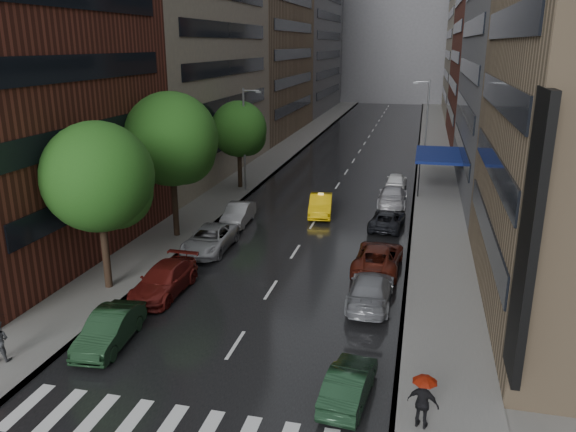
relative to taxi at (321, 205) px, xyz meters
The scene contains 17 objects.
ground 24.37m from the taxi, 90.31° to the right, with size 220.00×220.00×0.00m, color gray.
road 25.65m from the taxi, 90.29° to the left, with size 14.00×140.00×0.01m, color black.
sidewalk_left 27.23m from the taxi, 109.60° to the left, with size 4.00×140.00×0.15m, color gray.
sidewalk_right 27.14m from the taxi, 70.92° to the left, with size 4.00×140.00×0.15m, color gray.
buildings_left 40.56m from the taxi, 113.73° to the left, with size 8.00×108.00×38.00m.
buildings_right 38.33m from the taxi, 65.31° to the left, with size 8.05×109.10×36.00m.
building_far 94.86m from the taxi, 90.08° to the left, with size 40.00×14.00×32.00m, color slate.
tree_near 19.27m from the taxi, 118.20° to the right, with size 5.72×5.72×9.12m.
tree_mid 12.93m from the taxi, 139.59° to the right, with size 6.21×6.21×9.90m.
tree_far 11.90m from the taxi, 142.92° to the left, with size 5.01×5.01×7.98m.
taxi is the anchor object (origin of this frame).
parked_cars_left 13.69m from the taxi, 113.83° to the right, with size 2.62×22.69×1.54m.
parked_cars_right 7.56m from the taxi, 45.84° to the right, with size 2.81×37.24×1.61m.
ped_red_umbrella 25.58m from the taxi, 71.90° to the right, with size 1.18×0.82×2.01m.
street_lamp_left 10.50m from the taxi, 144.32° to the left, with size 1.74×0.22×9.00m.
street_lamp_right 22.37m from the taxi, 69.81° to the left, with size 1.74×0.22×9.00m.
awning 14.03m from the taxi, 50.24° to the left, with size 4.00×8.00×3.12m.
Camera 1 is at (7.42, -16.92, 12.80)m, focal length 35.00 mm.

